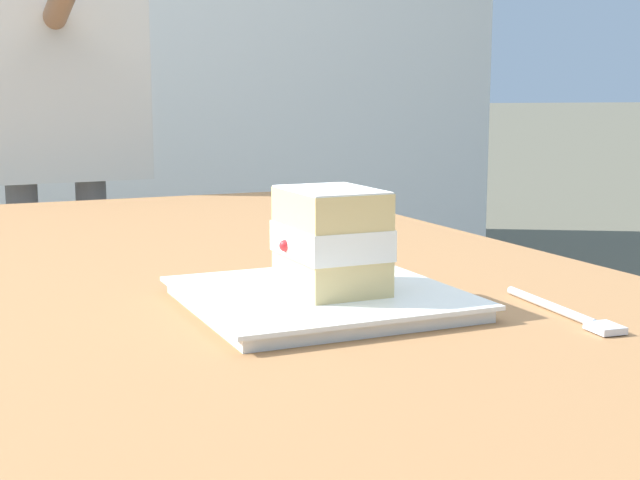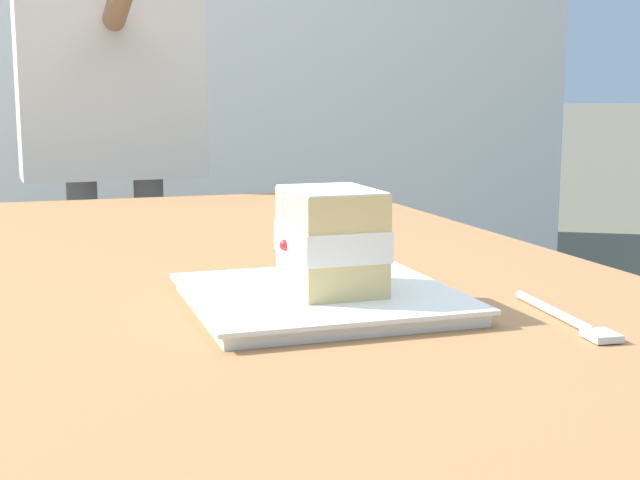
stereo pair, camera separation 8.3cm
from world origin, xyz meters
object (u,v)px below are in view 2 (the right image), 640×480
(diner_person, at_px, (110,71))
(patio_table, at_px, (139,348))
(dessert_plate, at_px, (320,298))
(dessert_fork, at_px, (568,319))
(cake_slice, at_px, (331,240))

(diner_person, bearing_deg, patio_table, 176.10)
(dessert_plate, relative_size, diner_person, 0.17)
(dessert_fork, bearing_deg, cake_slice, 55.20)
(dessert_plate, xyz_separation_m, cake_slice, (-0.00, -0.01, 0.06))
(patio_table, bearing_deg, dessert_plate, -144.03)
(cake_slice, relative_size, diner_person, 0.07)
(dessert_fork, bearing_deg, diner_person, 10.52)
(patio_table, bearing_deg, cake_slice, -142.44)
(dessert_plate, height_order, cake_slice, cake_slice)
(dessert_plate, distance_m, diner_person, 1.33)
(dessert_fork, height_order, diner_person, diner_person)
(cake_slice, distance_m, diner_person, 1.32)
(cake_slice, height_order, diner_person, diner_person)
(patio_table, distance_m, cake_slice, 0.30)
(dessert_plate, bearing_deg, diner_person, 3.31)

